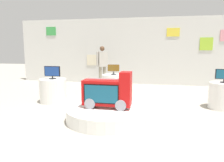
{
  "coord_description": "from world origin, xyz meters",
  "views": [
    {
      "loc": [
        0.73,
        -4.33,
        1.63
      ],
      "look_at": [
        -0.39,
        0.97,
        0.79
      ],
      "focal_mm": 34.77,
      "sensor_mm": 36.0,
      "label": 1
    }
  ],
  "objects_px": {
    "display_pedestal_left_rear": "(223,96)",
    "tv_on_right_rear": "(114,69)",
    "tv_on_center_rear": "(52,72)",
    "display_pedestal_center_rear": "(53,91)",
    "display_pedestal_right_rear": "(114,85)",
    "novelty_firetruck_tv": "(108,93)",
    "main_display_pedestal": "(107,114)",
    "tv_on_left_rear": "(224,75)",
    "shopper_browsing_near_truck": "(102,63)"
  },
  "relations": [
    {
      "from": "tv_on_left_rear",
      "to": "tv_on_right_rear",
      "type": "height_order",
      "value": "same"
    },
    {
      "from": "display_pedestal_left_rear",
      "to": "shopper_browsing_near_truck",
      "type": "relative_size",
      "value": 0.42
    },
    {
      "from": "tv_on_left_rear",
      "to": "tv_on_right_rear",
      "type": "relative_size",
      "value": 1.04
    },
    {
      "from": "display_pedestal_right_rear",
      "to": "tv_on_right_rear",
      "type": "relative_size",
      "value": 1.89
    },
    {
      "from": "display_pedestal_right_rear",
      "to": "tv_on_right_rear",
      "type": "bearing_deg",
      "value": -94.79
    },
    {
      "from": "novelty_firetruck_tv",
      "to": "tv_on_left_rear",
      "type": "xyz_separation_m",
      "value": [
        2.79,
        1.57,
        0.28
      ]
    },
    {
      "from": "main_display_pedestal",
      "to": "tv_on_center_rear",
      "type": "relative_size",
      "value": 3.78
    },
    {
      "from": "main_display_pedestal",
      "to": "tv_on_center_rear",
      "type": "bearing_deg",
      "value": 147.19
    },
    {
      "from": "novelty_firetruck_tv",
      "to": "tv_on_right_rear",
      "type": "height_order",
      "value": "novelty_firetruck_tv"
    },
    {
      "from": "display_pedestal_center_rear",
      "to": "novelty_firetruck_tv",
      "type": "bearing_deg",
      "value": -32.76
    },
    {
      "from": "tv_on_center_rear",
      "to": "shopper_browsing_near_truck",
      "type": "relative_size",
      "value": 0.29
    },
    {
      "from": "main_display_pedestal",
      "to": "novelty_firetruck_tv",
      "type": "distance_m",
      "value": 0.48
    },
    {
      "from": "shopper_browsing_near_truck",
      "to": "novelty_firetruck_tv",
      "type": "bearing_deg",
      "value": -73.91
    },
    {
      "from": "display_pedestal_left_rear",
      "to": "shopper_browsing_near_truck",
      "type": "xyz_separation_m",
      "value": [
        -3.99,
        2.57,
        0.63
      ]
    },
    {
      "from": "tv_on_center_rear",
      "to": "display_pedestal_center_rear",
      "type": "bearing_deg",
      "value": 87.6
    },
    {
      "from": "display_pedestal_center_rear",
      "to": "tv_on_right_rear",
      "type": "bearing_deg",
      "value": 41.65
    },
    {
      "from": "display_pedestal_center_rear",
      "to": "shopper_browsing_near_truck",
      "type": "relative_size",
      "value": 0.47
    },
    {
      "from": "novelty_firetruck_tv",
      "to": "display_pedestal_right_rear",
      "type": "xyz_separation_m",
      "value": [
        -0.41,
        2.67,
        -0.27
      ]
    },
    {
      "from": "tv_on_center_rear",
      "to": "display_pedestal_right_rear",
      "type": "relative_size",
      "value": 0.59
    },
    {
      "from": "novelty_firetruck_tv",
      "to": "shopper_browsing_near_truck",
      "type": "bearing_deg",
      "value": 106.09
    },
    {
      "from": "tv_on_left_rear",
      "to": "display_pedestal_left_rear",
      "type": "bearing_deg",
      "value": 94.07
    },
    {
      "from": "tv_on_center_rear",
      "to": "shopper_browsing_near_truck",
      "type": "distance_m",
      "value": 2.98
    },
    {
      "from": "tv_on_center_rear",
      "to": "display_pedestal_right_rear",
      "type": "distance_m",
      "value": 2.18
    },
    {
      "from": "novelty_firetruck_tv",
      "to": "shopper_browsing_near_truck",
      "type": "height_order",
      "value": "shopper_browsing_near_truck"
    },
    {
      "from": "main_display_pedestal",
      "to": "tv_on_left_rear",
      "type": "relative_size",
      "value": 4.06
    },
    {
      "from": "display_pedestal_left_rear",
      "to": "display_pedestal_center_rear",
      "type": "distance_m",
      "value": 4.78
    },
    {
      "from": "main_display_pedestal",
      "to": "tv_on_right_rear",
      "type": "relative_size",
      "value": 4.21
    },
    {
      "from": "novelty_firetruck_tv",
      "to": "tv_on_center_rear",
      "type": "xyz_separation_m",
      "value": [
        -1.98,
        1.27,
        0.29
      ]
    },
    {
      "from": "main_display_pedestal",
      "to": "tv_on_center_rear",
      "type": "height_order",
      "value": "tv_on_center_rear"
    },
    {
      "from": "tv_on_center_rear",
      "to": "tv_on_right_rear",
      "type": "bearing_deg",
      "value": 41.73
    },
    {
      "from": "display_pedestal_center_rear",
      "to": "tv_on_center_rear",
      "type": "height_order",
      "value": "tv_on_center_rear"
    },
    {
      "from": "display_pedestal_left_rear",
      "to": "display_pedestal_right_rear",
      "type": "relative_size",
      "value": 0.87
    },
    {
      "from": "tv_on_left_rear",
      "to": "tv_on_center_rear",
      "type": "relative_size",
      "value": 0.93
    },
    {
      "from": "main_display_pedestal",
      "to": "display_pedestal_right_rear",
      "type": "distance_m",
      "value": 2.7
    },
    {
      "from": "novelty_firetruck_tv",
      "to": "display_pedestal_center_rear",
      "type": "xyz_separation_m",
      "value": [
        -1.98,
        1.27,
        -0.27
      ]
    },
    {
      "from": "display_pedestal_right_rear",
      "to": "tv_on_center_rear",
      "type": "bearing_deg",
      "value": -138.19
    },
    {
      "from": "display_pedestal_left_rear",
      "to": "tv_on_right_rear",
      "type": "bearing_deg",
      "value": 161.19
    },
    {
      "from": "novelty_firetruck_tv",
      "to": "display_pedestal_center_rear",
      "type": "bearing_deg",
      "value": 147.24
    },
    {
      "from": "main_display_pedestal",
      "to": "shopper_browsing_near_truck",
      "type": "height_order",
      "value": "shopper_browsing_near_truck"
    },
    {
      "from": "main_display_pedestal",
      "to": "novelty_firetruck_tv",
      "type": "xyz_separation_m",
      "value": [
        0.02,
        -0.01,
        0.48
      ]
    },
    {
      "from": "main_display_pedestal",
      "to": "tv_on_right_rear",
      "type": "xyz_separation_m",
      "value": [
        -0.39,
        2.66,
        0.77
      ]
    },
    {
      "from": "display_pedestal_left_rear",
      "to": "tv_on_right_rear",
      "type": "height_order",
      "value": "tv_on_right_rear"
    },
    {
      "from": "main_display_pedestal",
      "to": "tv_on_left_rear",
      "type": "height_order",
      "value": "tv_on_left_rear"
    },
    {
      "from": "tv_on_left_rear",
      "to": "shopper_browsing_near_truck",
      "type": "distance_m",
      "value": 4.75
    },
    {
      "from": "main_display_pedestal",
      "to": "display_pedestal_right_rear",
      "type": "relative_size",
      "value": 2.23
    },
    {
      "from": "display_pedestal_left_rear",
      "to": "tv_on_center_rear",
      "type": "xyz_separation_m",
      "value": [
        -4.77,
        -0.31,
        0.56
      ]
    },
    {
      "from": "novelty_firetruck_tv",
      "to": "display_pedestal_center_rear",
      "type": "relative_size",
      "value": 1.37
    },
    {
      "from": "tv_on_center_rear",
      "to": "novelty_firetruck_tv",
      "type": "bearing_deg",
      "value": -32.67
    },
    {
      "from": "display_pedestal_left_rear",
      "to": "tv_on_center_rear",
      "type": "distance_m",
      "value": 4.82
    },
    {
      "from": "display_pedestal_left_rear",
      "to": "tv_on_center_rear",
      "type": "relative_size",
      "value": 1.48
    }
  ]
}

